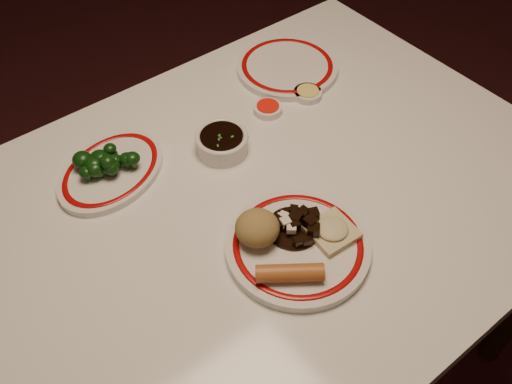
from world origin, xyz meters
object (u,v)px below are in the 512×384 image
object	(u,v)px
spring_roll	(290,273)
stirfry_heap	(296,225)
main_plate	(298,246)
rice_mound	(257,228)
dining_table	(267,221)
broccoli_plate	(111,171)
soy_bowl	(222,143)
broccoli_pile	(103,162)
fried_wonton	(332,231)

from	to	relation	value
spring_roll	stirfry_heap	xyz separation A→B (m)	(0.08, 0.07, -0.00)
main_plate	stirfry_heap	world-z (taller)	stirfry_heap
main_plate	rice_mound	bearing A→B (deg)	130.96
dining_table	main_plate	size ratio (longest dim) A/B	3.54
spring_roll	broccoli_plate	bearing A→B (deg)	51.11
main_plate	stirfry_heap	xyz separation A→B (m)	(0.02, 0.03, 0.02)
dining_table	main_plate	bearing A→B (deg)	-107.52
stirfry_heap	soy_bowl	world-z (taller)	stirfry_heap
main_plate	soy_bowl	bearing A→B (deg)	81.25
stirfry_heap	broccoli_pile	world-z (taller)	broccoli_pile
stirfry_heap	broccoli_pile	distance (m)	0.40
rice_mound	broccoli_pile	world-z (taller)	rice_mound
main_plate	stirfry_heap	size ratio (longest dim) A/B	3.35
main_plate	dining_table	bearing A→B (deg)	72.48
stirfry_heap	broccoli_plate	bearing A→B (deg)	118.68
broccoli_pile	soy_bowl	world-z (taller)	broccoli_pile
dining_table	stirfry_heap	distance (m)	0.17
fried_wonton	broccoli_pile	bearing A→B (deg)	121.54
main_plate	fried_wonton	world-z (taller)	fried_wonton
rice_mound	broccoli_plate	distance (m)	0.34
spring_roll	broccoli_pile	size ratio (longest dim) A/B	0.98
spring_roll	broccoli_plate	xyz separation A→B (m)	(-0.11, 0.42, -0.02)
spring_roll	stirfry_heap	bearing A→B (deg)	-10.04
dining_table	fried_wonton	distance (m)	0.20
soy_bowl	stirfry_heap	bearing A→B (deg)	-95.74
rice_mound	fried_wonton	xyz separation A→B (m)	(0.11, -0.08, -0.02)
rice_mound	soy_bowl	world-z (taller)	rice_mound
spring_roll	broccoli_plate	size ratio (longest dim) A/B	0.39
broccoli_pile	main_plate	bearing A→B (deg)	-64.25
main_plate	broccoli_pile	distance (m)	0.42
broccoli_plate	soy_bowl	distance (m)	0.23
main_plate	stirfry_heap	distance (m)	0.04
broccoli_plate	main_plate	bearing A→B (deg)	-65.51
fried_wonton	broccoli_pile	xyz separation A→B (m)	(-0.24, 0.39, 0.01)
spring_roll	soy_bowl	distance (m)	0.35
broccoli_plate	soy_bowl	bearing A→B (deg)	-20.94
spring_roll	broccoli_pile	world-z (taller)	broccoli_pile
stirfry_heap	soy_bowl	bearing A→B (deg)	84.26
stirfry_heap	broccoli_plate	distance (m)	0.39
main_plate	fried_wonton	size ratio (longest dim) A/B	4.09
dining_table	soy_bowl	xyz separation A→B (m)	(0.00, 0.15, 0.11)
rice_mound	stirfry_heap	xyz separation A→B (m)	(0.07, -0.03, -0.02)
rice_mound	stirfry_heap	size ratio (longest dim) A/B	0.78
fried_wonton	spring_roll	bearing A→B (deg)	-168.60
dining_table	broccoli_plate	world-z (taller)	broccoli_plate
main_plate	fried_wonton	bearing A→B (deg)	-18.43
dining_table	broccoli_pile	distance (m)	0.35
fried_wonton	broccoli_plate	size ratio (longest dim) A/B	0.28
fried_wonton	broccoli_plate	world-z (taller)	fried_wonton
main_plate	fried_wonton	xyz separation A→B (m)	(0.06, -0.02, 0.02)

